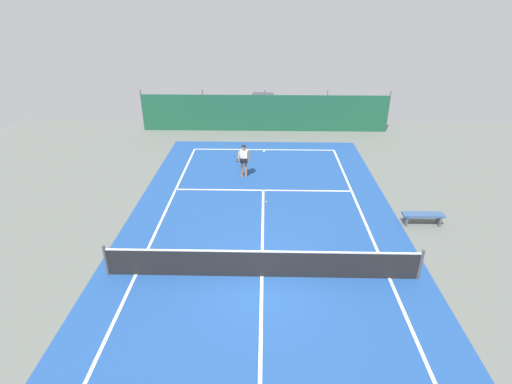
% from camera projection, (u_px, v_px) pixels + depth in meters
% --- Properties ---
extents(ground_plane, '(36.00, 36.00, 0.00)m').
position_uv_depth(ground_plane, '(262.00, 276.00, 13.02)').
color(ground_plane, slate).
extents(court_surface, '(11.02, 26.60, 0.01)m').
position_uv_depth(court_surface, '(262.00, 276.00, 13.02)').
color(court_surface, '#1E478C').
rests_on(court_surface, ground).
extents(tennis_net, '(10.12, 0.10, 1.10)m').
position_uv_depth(tennis_net, '(262.00, 264.00, 12.79)').
color(tennis_net, black).
rests_on(tennis_net, ground).
extents(back_fence, '(16.30, 0.98, 2.70)m').
position_uv_depth(back_fence, '(264.00, 119.00, 27.19)').
color(back_fence, '#195138').
rests_on(back_fence, ground).
extents(tennis_player, '(0.73, 0.74, 1.64)m').
position_uv_depth(tennis_player, '(244.00, 159.00, 19.77)').
color(tennis_player, '#9E7051').
rests_on(tennis_player, ground).
extents(tennis_ball_near_player, '(0.07, 0.07, 0.07)m').
position_uv_depth(tennis_ball_near_player, '(266.00, 202.00, 17.67)').
color(tennis_ball_near_player, '#CCDB33').
rests_on(tennis_ball_near_player, ground).
extents(parked_car, '(2.35, 4.37, 1.68)m').
position_uv_depth(parked_car, '(262.00, 107.00, 29.54)').
color(parked_car, silver).
rests_on(parked_car, ground).
extents(courtside_bench, '(1.60, 0.40, 0.49)m').
position_uv_depth(courtside_bench, '(423.00, 216.00, 15.80)').
color(courtside_bench, '#335184').
rests_on(courtside_bench, ground).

